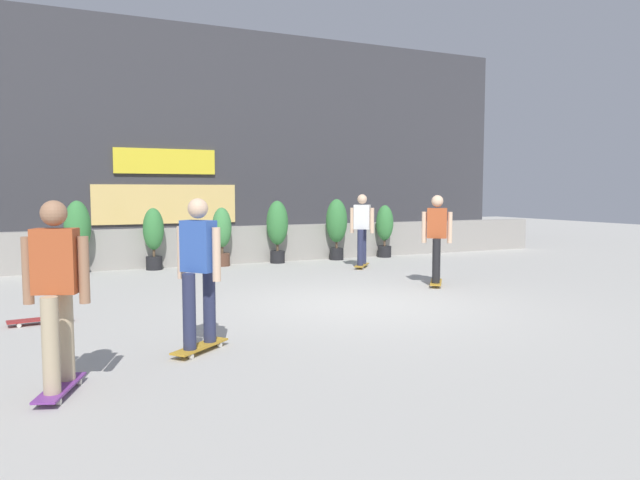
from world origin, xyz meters
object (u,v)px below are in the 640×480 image
potted_plant_4 (337,224)px  skater_foreground (57,288)px  potted_plant_3 (277,227)px  skater_far_left (362,227)px  potted_plant_5 (385,228)px  skateboard_near_camera (40,319)px  skater_far_right (199,268)px  potted_plant_2 (222,233)px  potted_plant_1 (154,235)px  potted_plant_0 (78,231)px  skater_by_wall_right (437,236)px

potted_plant_4 → skater_foreground: (-6.71, -8.06, 0.03)m
potted_plant_3 → skater_far_left: size_ratio=0.90×
potted_plant_3 → potted_plant_5: bearing=0.0°
skateboard_near_camera → skater_foreground: bearing=-86.7°
skater_far_right → potted_plant_2: bearing=72.6°
potted_plant_2 → skater_far_left: (2.84, -1.68, 0.15)m
potted_plant_1 → skateboard_near_camera: 5.51m
potted_plant_1 → potted_plant_3: (2.97, 0.00, 0.10)m
potted_plant_0 → skater_by_wall_right: size_ratio=0.93×
potted_plant_0 → skater_far_left: bearing=-15.7°
skater_far_left → potted_plant_0: bearing=164.3°
skater_foreground → skater_by_wall_right: bearing=28.3°
potted_plant_1 → skater_far_left: (4.41, -1.68, 0.15)m
potted_plant_5 → skater_foreground: skater_foreground is taller
potted_plant_0 → skater_by_wall_right: (6.00, -4.54, 0.02)m
skater_foreground → skater_by_wall_right: (6.54, 3.53, 0.00)m
potted_plant_3 → skater_far_right: skater_far_right is taller
potted_plant_2 → potted_plant_5: size_ratio=0.99×
potted_plant_2 → potted_plant_3: bearing=0.0°
potted_plant_4 → potted_plant_5: potted_plant_4 is taller
skater_foreground → skater_by_wall_right: same height
skater_foreground → potted_plant_0: bearing=86.2°
potted_plant_1 → skateboard_near_camera: potted_plant_1 is taller
potted_plant_4 → skater_foreground: size_ratio=0.92×
skater_far_right → skater_by_wall_right: bearing=27.7°
potted_plant_5 → skater_far_right: (-6.72, -7.22, 0.15)m
potted_plant_1 → skater_far_left: skater_far_left is taller
potted_plant_5 → skater_foreground: 11.47m
potted_plant_0 → skateboard_near_camera: 5.08m
potted_plant_0 → potted_plant_3: (4.55, 0.00, -0.02)m
potted_plant_3 → skater_far_right: bearing=-116.8°
potted_plant_5 → skater_far_right: skater_far_right is taller
potted_plant_0 → skater_far_right: size_ratio=0.93×
potted_plant_3 → skateboard_near_camera: potted_plant_3 is taller
skater_far_left → skater_by_wall_right: (0.01, -2.85, 0.00)m
potted_plant_4 → skater_far_right: 8.95m
potted_plant_3 → skateboard_near_camera: (-5.27, -4.95, -0.83)m
potted_plant_2 → potted_plant_4: potted_plant_4 is taller
potted_plant_0 → skater_foreground: skater_foreground is taller
potted_plant_2 → skater_by_wall_right: size_ratio=0.82×
potted_plant_5 → skater_by_wall_right: bearing=-109.6°
skater_foreground → skater_far_left: same height
potted_plant_4 → potted_plant_2: bearing=180.0°
potted_plant_5 → skateboard_near_camera: potted_plant_5 is taller
potted_plant_4 → skater_far_left: size_ratio=0.92×
skater_far_right → skateboard_near_camera: bearing=125.4°
potted_plant_2 → potted_plant_3: (1.40, 0.00, 0.11)m
skater_by_wall_right → potted_plant_4: bearing=87.8°
potted_plant_0 → potted_plant_4: size_ratio=1.00×
skater_far_right → skater_far_left: bearing=47.4°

